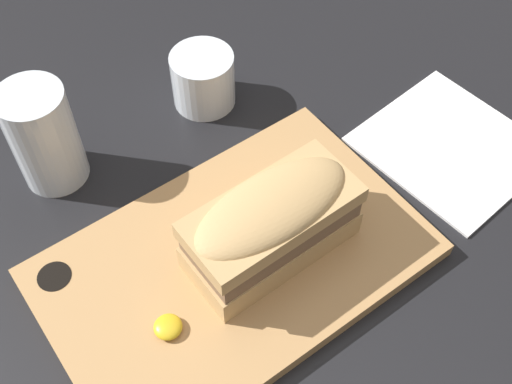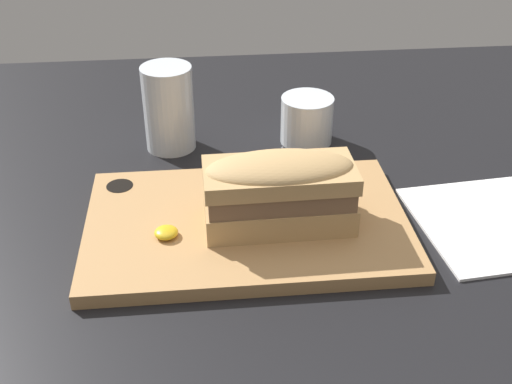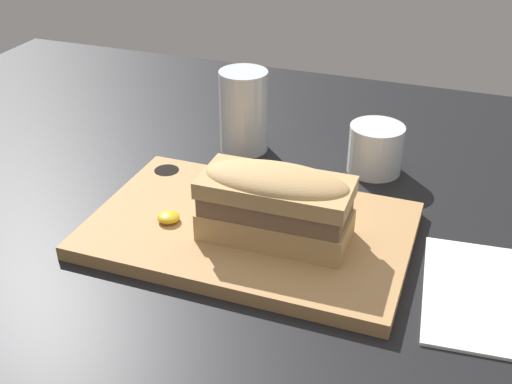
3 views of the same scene
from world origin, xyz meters
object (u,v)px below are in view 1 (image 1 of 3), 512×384
object	(u,v)px
wine_glass	(203,80)
serving_board	(233,262)
water_glass	(46,142)
napkin	(450,146)
sandwich	(272,223)

from	to	relation	value
wine_glass	serving_board	bearing A→B (deg)	-116.58
water_glass	wine_glass	xyz separation A→B (cm)	(20.94, -0.21, -2.18)
napkin	sandwich	bearing A→B (deg)	178.89
serving_board	water_glass	world-z (taller)	water_glass
sandwich	wine_glass	world-z (taller)	sandwich
wine_glass	sandwich	bearing A→B (deg)	-107.17
water_glass	napkin	world-z (taller)	water_glass
water_glass	wine_glass	world-z (taller)	water_glass
napkin	wine_glass	bearing A→B (deg)	128.75
sandwich	napkin	xyz separation A→B (cm)	(27.33, -0.53, -6.56)
wine_glass	napkin	distance (cm)	31.88
wine_glass	napkin	xyz separation A→B (cm)	(19.85, -24.74, -3.22)
serving_board	wine_glass	xyz separation A→B (cm)	(11.39, 22.76, 2.51)
serving_board	wine_glass	world-z (taller)	wine_glass
sandwich	napkin	bearing A→B (deg)	-1.11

